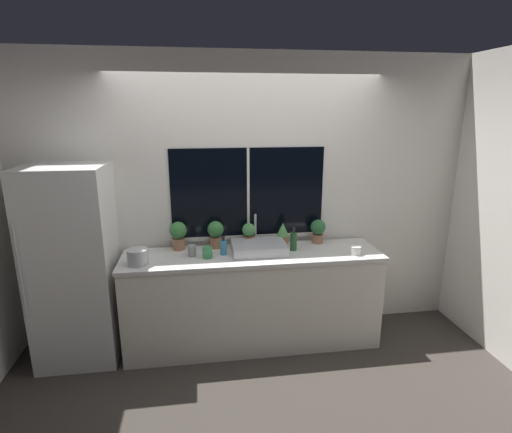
{
  "coord_description": "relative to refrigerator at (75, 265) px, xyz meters",
  "views": [
    {
      "loc": [
        -0.46,
        -3.12,
        2.18
      ],
      "look_at": [
        0.03,
        0.28,
        1.26
      ],
      "focal_mm": 28.0,
      "sensor_mm": 36.0,
      "label": 1
    }
  ],
  "objects": [
    {
      "name": "bottle_tall",
      "position": [
        1.95,
        -0.01,
        0.13
      ],
      "size": [
        0.06,
        0.06,
        0.22
      ],
      "color": "#235128",
      "rests_on": "counter"
    },
    {
      "name": "counter",
      "position": [
        1.57,
        -0.04,
        -0.42
      ],
      "size": [
        2.37,
        0.59,
        0.91
      ],
      "color": "silver",
      "rests_on": "ground_plane"
    },
    {
      "name": "potted_plant_far_right",
      "position": [
        2.24,
        0.17,
        0.17
      ],
      "size": [
        0.15,
        0.15,
        0.24
      ],
      "color": "#9E6B4C",
      "rests_on": "counter"
    },
    {
      "name": "wall_left",
      "position": [
        -0.61,
        1.18,
        0.48
      ],
      "size": [
        0.06,
        7.0,
        2.7
      ],
      "color": "silver",
      "rests_on": "ground_plane"
    },
    {
      "name": "potted_plant_left",
      "position": [
        1.24,
        0.17,
        0.18
      ],
      "size": [
        0.15,
        0.15,
        0.26
      ],
      "color": "#9E6B4C",
      "rests_on": "counter"
    },
    {
      "name": "wall_back",
      "position": [
        1.57,
        0.31,
        0.48
      ],
      "size": [
        8.0,
        0.09,
        2.7
      ],
      "color": "silver",
      "rests_on": "ground_plane"
    },
    {
      "name": "mug_white",
      "position": [
        2.49,
        -0.2,
        0.08
      ],
      "size": [
        0.1,
        0.1,
        0.08
      ],
      "color": "white",
      "rests_on": "counter"
    },
    {
      "name": "sink",
      "position": [
        1.63,
        -0.01,
        0.08
      ],
      "size": [
        0.49,
        0.43,
        0.3
      ],
      "color": "#ADADB2",
      "rests_on": "counter"
    },
    {
      "name": "potted_plant_far_left",
      "position": [
        0.89,
        0.17,
        0.19
      ],
      "size": [
        0.16,
        0.16,
        0.27
      ],
      "color": "#9E6B4C",
      "rests_on": "counter"
    },
    {
      "name": "soap_bottle",
      "position": [
        1.3,
        -0.03,
        0.11
      ],
      "size": [
        0.06,
        0.06,
        0.17
      ],
      "color": "teal",
      "rests_on": "counter"
    },
    {
      "name": "mug_green",
      "position": [
        1.15,
        -0.09,
        0.09
      ],
      "size": [
        0.09,
        0.09,
        0.1
      ],
      "color": "#38844C",
      "rests_on": "counter"
    },
    {
      "name": "potted_plant_right",
      "position": [
        1.89,
        0.17,
        0.15
      ],
      "size": [
        0.12,
        0.12,
        0.22
      ],
      "color": "#9E6B4C",
      "rests_on": "counter"
    },
    {
      "name": "mug_grey",
      "position": [
        1.02,
        -0.03,
        0.09
      ],
      "size": [
        0.07,
        0.07,
        0.1
      ],
      "color": "gray",
      "rests_on": "counter"
    },
    {
      "name": "wall_right",
      "position": [
        3.75,
        1.18,
        0.48
      ],
      "size": [
        0.06,
        7.0,
        2.7
      ],
      "color": "silver",
      "rests_on": "ground_plane"
    },
    {
      "name": "kettle",
      "position": [
        0.57,
        -0.16,
        0.11
      ],
      "size": [
        0.18,
        0.18,
        0.15
      ],
      "color": "#B2B2B7",
      "rests_on": "counter"
    },
    {
      "name": "ground_plane",
      "position": [
        1.57,
        -0.32,
        -0.87
      ],
      "size": [
        14.0,
        14.0,
        0.0
      ],
      "primitive_type": "plane",
      "color": "#38332D"
    },
    {
      "name": "refrigerator",
      "position": [
        0.0,
        0.0,
        0.0
      ],
      "size": [
        0.67,
        0.66,
        1.74
      ],
      "color": "silver",
      "rests_on": "ground_plane"
    },
    {
      "name": "potted_plant_center",
      "position": [
        1.56,
        0.17,
        0.15
      ],
      "size": [
        0.13,
        0.13,
        0.23
      ],
      "color": "#9E6B4C",
      "rests_on": "counter"
    }
  ]
}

